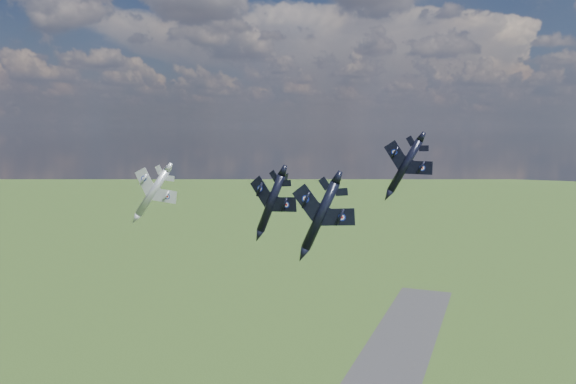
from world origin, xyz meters
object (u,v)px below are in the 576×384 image
at_px(jet_lead_navy, 271,203).
at_px(jet_high_navy, 405,166).
at_px(jet_left_silver, 152,193).
at_px(jet_right_navy, 320,216).

bearing_deg(jet_lead_navy, jet_high_navy, 66.40).
xyz_separation_m(jet_lead_navy, jet_left_silver, (-22.79, -0.20, 0.75)).
bearing_deg(jet_lead_navy, jet_left_silver, -168.31).
distance_m(jet_lead_navy, jet_right_navy, 18.55).
xyz_separation_m(jet_high_navy, jet_left_silver, (-40.26, -25.34, -4.14)).
height_order(jet_right_navy, jet_left_silver, jet_left_silver).
height_order(jet_lead_navy, jet_right_navy, jet_right_navy).
distance_m(jet_right_navy, jet_left_silver, 37.96).
distance_m(jet_high_navy, jet_left_silver, 47.75).
relative_size(jet_right_navy, jet_left_silver, 1.01).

